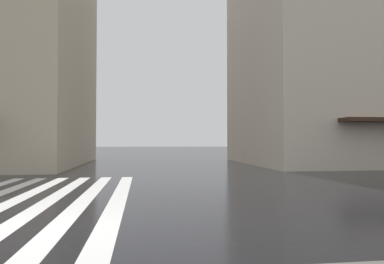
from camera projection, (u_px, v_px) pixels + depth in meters
ground_plane at (29, 231)px, 7.09m from camera, size 220.00×220.00×0.00m
zebra_crossing at (35, 199)px, 10.92m from camera, size 13.00×5.50×0.01m
haussmann_block_corner at (381, 43)px, 29.60m from camera, size 15.21×22.35×19.97m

